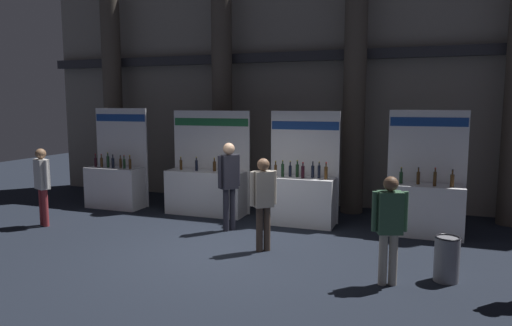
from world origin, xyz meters
The scene contains 11 objects.
ground_plane centered at (0.00, 0.00, 0.00)m, with size 29.22×29.22×0.00m, color black.
hall_colonnade centered at (0.00, 4.37, 3.35)m, with size 14.61×1.08×6.90m.
exhibitor_booth_0 centered at (-3.99, 2.32, 0.63)m, with size 1.50×0.66×2.50m.
exhibitor_booth_1 centered at (-1.53, 2.46, 0.62)m, with size 1.98×0.66×2.45m.
exhibitor_booth_2 centered at (0.82, 2.28, 0.63)m, with size 1.54×0.66×2.46m.
exhibitor_booth_3 centered at (3.36, 2.30, 0.62)m, with size 1.52×0.66×2.49m.
trash_bin centered at (3.67, -0.16, 0.34)m, with size 0.36×0.36×0.68m.
visitor_0 centered at (0.66, 0.26, 0.98)m, with size 0.40×0.38×1.67m.
visitor_2 centered at (2.86, -0.60, 0.94)m, with size 0.49×0.33×1.59m.
visitor_4 centered at (-4.34, 0.28, 0.98)m, with size 0.48×0.32×1.67m.
visitor_5 centered at (-0.44, 1.29, 1.08)m, with size 0.37×0.42×1.82m.
Camera 1 is at (3.24, -7.29, 2.61)m, focal length 32.37 mm.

